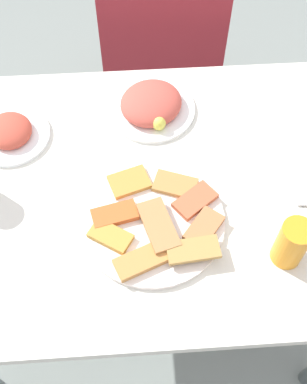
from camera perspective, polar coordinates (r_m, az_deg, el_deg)
name	(u,v)px	position (r m, az deg, el deg)	size (l,w,h in m)	color
ground_plane	(154,293)	(1.78, 0.08, -11.84)	(6.00, 6.00, 0.00)	gray
dining_table	(154,203)	(1.21, 0.11, -1.33)	(1.07, 0.78, 0.71)	silver
dining_chair	(163,45)	(1.76, 1.08, 17.04)	(0.45, 0.46, 0.92)	maroon
pide_platter	(154,220)	(1.08, 0.01, -3.35)	(0.33, 0.33, 0.04)	white
salad_plate_greens	(10,132)	(1.27, -16.64, 6.79)	(0.20, 0.20, 0.05)	white
salad_plate_rice	(151,105)	(1.27, -0.26, 10.29)	(0.23, 0.23, 0.06)	white
soda_can	(292,243)	(1.04, 16.08, -5.88)	(0.07, 0.07, 0.12)	orange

